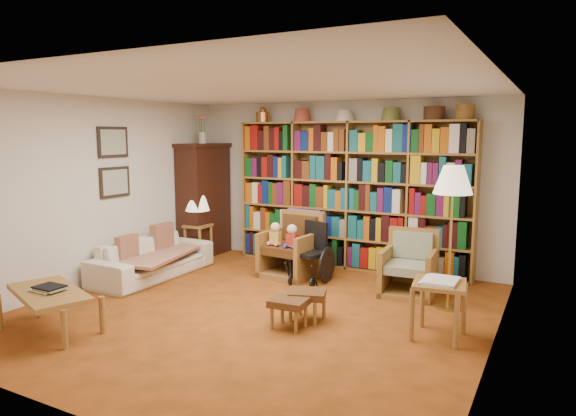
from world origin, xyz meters
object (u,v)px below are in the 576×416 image
Objects in this scene: floor_lamp at (453,186)px; armchair_leather at (294,249)px; sofa at (153,258)px; side_table_papers at (439,291)px; wheelchair at (312,254)px; coffee_table at (49,296)px; footstool_a at (307,296)px; armchair_sage at (410,269)px; side_table_lamp at (198,234)px; footstool_b at (289,304)px.

armchair_leather is at bearing 168.25° from floor_lamp.
sofa is 4.06m from side_table_papers.
wheelchair is 2.18m from floor_lamp.
armchair_leather is 3.34m from coffee_table.
sofa is at bearing 175.12° from side_table_papers.
footstool_a is 2.66m from coffee_table.
side_table_papers is at bearing -32.07° from wheelchair.
armchair_sage reaches higher than coffee_table.
coffee_table is at bearing -79.02° from side_table_lamp.
coffee_table is at bearing -165.73° from sofa.
floor_lamp is 1.38× the size of coffee_table.
armchair_sage is 4.19m from coffee_table.
sofa is 4.17m from floor_lamp.
wheelchair reaches higher than footstool_a.
floor_lamp reaches higher than footstool_b.
floor_lamp reaches higher than footstool_a.
sofa is 2.05× the size of armchair_leather.
floor_lamp is 4.46m from coffee_table.
wheelchair is at bearing 107.74° from footstool_b.
footstool_a is (0.61, -1.41, -0.10)m from wheelchair.
floor_lamp reaches higher than wheelchair.
coffee_table is at bearing -110.57° from armchair_leather.
side_table_lamp is (-0.10, 1.16, 0.13)m from sofa.
coffee_table is (-2.16, -1.54, 0.11)m from footstool_a.
armchair_sage is 0.49× the size of floor_lamp.
wheelchair reaches higher than side_table_papers.
side_table_lamp is at bearing 172.87° from wheelchair.
side_table_lamp reaches higher than sofa.
armchair_leather is at bearing 177.07° from armchair_sage.
armchair_sage is (3.51, -0.18, -0.10)m from side_table_lamp.
armchair_sage reaches higher than side_table_papers.
footstool_a is at bearing -115.87° from armchair_sage.
footstool_b is (-1.42, -0.48, -0.22)m from side_table_papers.
coffee_table is at bearing -133.57° from armchair_sage.
footstool_a is (-1.27, -1.11, -1.16)m from floor_lamp.
armchair_leather is at bearing 122.10° from footstool_a.
side_table_papers is (2.35, -1.41, 0.10)m from armchair_leather.
side_table_lamp is at bearing 148.97° from footstool_a.
side_table_lamp is 0.69× the size of wheelchair.
side_table_lamp is 3.26m from footstool_a.
sofa is 1.56× the size of coffee_table.
footstool_b is at bearing -161.48° from side_table_papers.
armchair_sage is 1.66m from footstool_a.
wheelchair is at bearing 113.56° from footstool_a.
floor_lamp is 2.27m from footstool_b.
armchair_leather reaches higher than side_table_papers.
floor_lamp reaches higher than sofa.
side_table_lamp is 0.70× the size of armchair_sage.
sofa reaches higher than footstool_a.
wheelchair reaches higher than armchair_sage.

